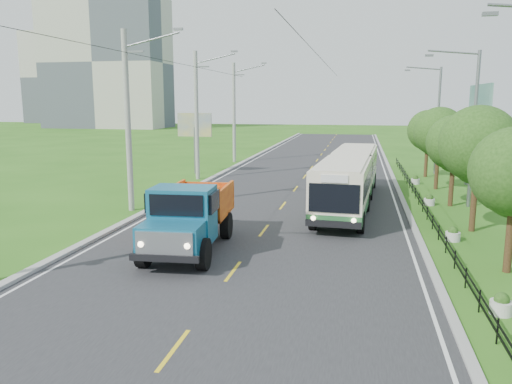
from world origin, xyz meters
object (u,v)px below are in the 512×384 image
(pole_mid, at_px, (197,115))
(streetlight_mid, at_px, (471,123))
(tree_third, at_px, (479,148))
(tree_back, at_px, (428,132))
(streetlight_far, at_px, (436,116))
(bus, at_px, (350,175))
(dump_truck, at_px, (189,213))
(pole_near, at_px, (128,121))
(planter_far, at_px, (415,180))
(tree_fifth, at_px, (440,135))
(billboard_right, at_px, (479,113))
(pole_far, at_px, (234,112))
(tree_fourth, at_px, (455,146))
(planter_near, at_px, (453,235))
(planter_front, at_px, (501,305))
(planter_mid, at_px, (429,200))
(billboard_left, at_px, (195,129))

(pole_mid, distance_m, streetlight_mid, 20.16)
(tree_third, distance_m, tree_back, 18.00)
(tree_third, distance_m, streetlight_far, 19.90)
(bus, relative_size, dump_truck, 2.28)
(tree_back, bearing_deg, pole_near, -136.59)
(planter_far, bearing_deg, tree_third, -84.82)
(tree_fifth, xyz_separation_m, billboard_right, (2.44, -0.14, 1.49))
(pole_mid, xyz_separation_m, pole_far, (0.00, 12.00, 0.00))
(dump_truck, bearing_deg, pole_near, 126.87)
(pole_far, xyz_separation_m, tree_fifth, (18.12, -12.86, -1.24))
(planter_far, bearing_deg, pole_far, 146.88)
(streetlight_far, relative_size, bus, 0.57)
(pole_near, bearing_deg, tree_fourth, 15.84)
(tree_fifth, height_order, bus, tree_fifth)
(tree_fourth, relative_size, planter_near, 8.06)
(pole_far, bearing_deg, tree_fifth, -35.36)
(billboard_right, bearing_deg, streetlight_mid, -105.44)
(tree_third, xyz_separation_m, planter_front, (-1.26, -10.14, -3.70))
(pole_far, bearing_deg, tree_third, -53.91)
(pole_near, xyz_separation_m, planter_far, (16.86, 13.00, -4.81))
(tree_third, height_order, tree_fourth, tree_third)
(pole_mid, distance_m, planter_front, 28.92)
(planter_front, bearing_deg, billboard_right, 80.45)
(streetlight_mid, bearing_deg, bus, -171.37)
(pole_far, xyz_separation_m, planter_mid, (16.86, -19.00, -4.81))
(planter_front, bearing_deg, tree_fifth, 86.75)
(pole_mid, relative_size, billboard_left, 1.92)
(streetlight_far, bearing_deg, planter_front, -93.89)
(streetlight_far, bearing_deg, tree_fourth, -93.25)
(bus, bearing_deg, tree_third, -35.02)
(planter_near, bearing_deg, tree_fourth, 81.23)
(pole_far, relative_size, tree_third, 1.67)
(pole_far, xyz_separation_m, billboard_left, (-1.24, -9.00, -1.23))
(pole_mid, height_order, tree_third, pole_mid)
(planter_front, bearing_deg, pole_far, 115.72)
(streetlight_far, height_order, dump_truck, streetlight_far)
(pole_mid, relative_size, planter_far, 14.93)
(tree_third, distance_m, tree_fifth, 12.00)
(billboard_right, bearing_deg, tree_third, -101.64)
(planter_far, bearing_deg, billboard_right, -28.39)
(planter_near, bearing_deg, tree_third, 59.59)
(pole_near, distance_m, planter_mid, 18.23)
(pole_mid, height_order, tree_fourth, pole_mid)
(tree_third, relative_size, planter_far, 8.96)
(pole_near, bearing_deg, tree_fifth, 31.59)
(planter_near, relative_size, billboard_left, 0.13)
(planter_front, relative_size, planter_near, 1.00)
(tree_fourth, height_order, planter_mid, tree_fourth)
(pole_near, xyz_separation_m, streetlight_far, (18.90, 19.00, -0.19))
(streetlight_far, bearing_deg, streetlight_mid, -90.00)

